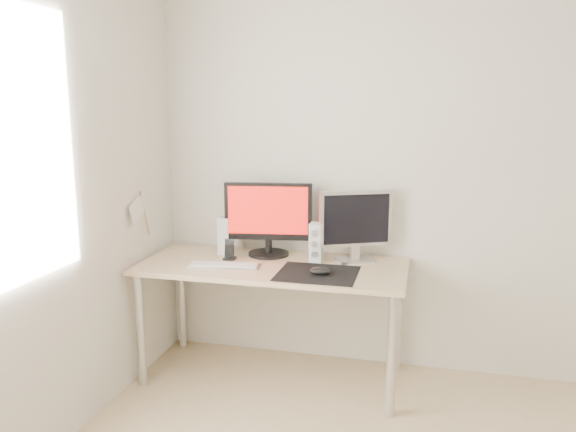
{
  "coord_description": "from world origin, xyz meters",
  "views": [
    {
      "loc": [
        -0.05,
        -1.76,
        1.66
      ],
      "look_at": [
        -0.86,
        1.48,
        1.01
      ],
      "focal_mm": 35.0,
      "sensor_mm": 36.0,
      "label": 1
    }
  ],
  "objects_px": {
    "mouse": "(320,271)",
    "desk": "(273,276)",
    "phone_dock": "(229,253)",
    "second_monitor": "(356,222)",
    "speaker_left": "(225,236)",
    "main_monitor": "(268,216)",
    "keyboard": "(224,265)",
    "speaker_right": "(316,242)"
  },
  "relations": [
    {
      "from": "mouse",
      "to": "keyboard",
      "type": "relative_size",
      "value": 0.28
    },
    {
      "from": "main_monitor",
      "to": "phone_dock",
      "type": "relative_size",
      "value": 4.23
    },
    {
      "from": "desk",
      "to": "second_monitor",
      "type": "height_order",
      "value": "second_monitor"
    },
    {
      "from": "main_monitor",
      "to": "speaker_left",
      "type": "xyz_separation_m",
      "value": [
        -0.28,
        -0.02,
        -0.13
      ]
    },
    {
      "from": "speaker_right",
      "to": "mouse",
      "type": "bearing_deg",
      "value": -74.38
    },
    {
      "from": "desk",
      "to": "main_monitor",
      "type": "relative_size",
      "value": 2.91
    },
    {
      "from": "speaker_left",
      "to": "main_monitor",
      "type": "bearing_deg",
      "value": 4.78
    },
    {
      "from": "desk",
      "to": "second_monitor",
      "type": "bearing_deg",
      "value": 22.09
    },
    {
      "from": "second_monitor",
      "to": "mouse",
      "type": "bearing_deg",
      "value": -113.04
    },
    {
      "from": "speaker_right",
      "to": "phone_dock",
      "type": "relative_size",
      "value": 1.84
    },
    {
      "from": "second_monitor",
      "to": "desk",
      "type": "bearing_deg",
      "value": -157.91
    },
    {
      "from": "desk",
      "to": "mouse",
      "type": "bearing_deg",
      "value": -26.6
    },
    {
      "from": "mouse",
      "to": "desk",
      "type": "height_order",
      "value": "mouse"
    },
    {
      "from": "desk",
      "to": "phone_dock",
      "type": "bearing_deg",
      "value": 173.74
    },
    {
      "from": "speaker_right",
      "to": "phone_dock",
      "type": "distance_m",
      "value": 0.54
    },
    {
      "from": "mouse",
      "to": "speaker_right",
      "type": "relative_size",
      "value": 0.51
    },
    {
      "from": "speaker_left",
      "to": "keyboard",
      "type": "xyz_separation_m",
      "value": [
        0.1,
        -0.29,
        -0.11
      ]
    },
    {
      "from": "mouse",
      "to": "speaker_left",
      "type": "relative_size",
      "value": 0.51
    },
    {
      "from": "speaker_right",
      "to": "phone_dock",
      "type": "xyz_separation_m",
      "value": [
        -0.53,
        -0.09,
        -0.08
      ]
    },
    {
      "from": "mouse",
      "to": "keyboard",
      "type": "bearing_deg",
      "value": 176.33
    },
    {
      "from": "desk",
      "to": "speaker_left",
      "type": "xyz_separation_m",
      "value": [
        -0.36,
        0.16,
        0.2
      ]
    },
    {
      "from": "keyboard",
      "to": "second_monitor",
      "type": "bearing_deg",
      "value": 23.13
    },
    {
      "from": "main_monitor",
      "to": "phone_dock",
      "type": "xyz_separation_m",
      "value": [
        -0.21,
        -0.16,
        -0.21
      ]
    },
    {
      "from": "desk",
      "to": "second_monitor",
      "type": "xyz_separation_m",
      "value": [
        0.47,
        0.19,
        0.32
      ]
    },
    {
      "from": "second_monitor",
      "to": "keyboard",
      "type": "bearing_deg",
      "value": -156.87
    },
    {
      "from": "speaker_left",
      "to": "speaker_right",
      "type": "distance_m",
      "value": 0.61
    },
    {
      "from": "speaker_right",
      "to": "main_monitor",
      "type": "bearing_deg",
      "value": 168.61
    },
    {
      "from": "mouse",
      "to": "speaker_left",
      "type": "distance_m",
      "value": 0.76
    },
    {
      "from": "speaker_left",
      "to": "keyboard",
      "type": "relative_size",
      "value": 0.55
    },
    {
      "from": "second_monitor",
      "to": "speaker_left",
      "type": "relative_size",
      "value": 1.82
    },
    {
      "from": "speaker_left",
      "to": "keyboard",
      "type": "bearing_deg",
      "value": -71.47
    },
    {
      "from": "second_monitor",
      "to": "speaker_right",
      "type": "xyz_separation_m",
      "value": [
        -0.23,
        -0.07,
        -0.12
      ]
    },
    {
      "from": "desk",
      "to": "speaker_right",
      "type": "bearing_deg",
      "value": 26.73
    },
    {
      "from": "phone_dock",
      "to": "mouse",
      "type": "bearing_deg",
      "value": -17.59
    },
    {
      "from": "mouse",
      "to": "phone_dock",
      "type": "xyz_separation_m",
      "value": [
        -0.61,
        0.19,
        0.01
      ]
    },
    {
      "from": "second_monitor",
      "to": "phone_dock",
      "type": "bearing_deg",
      "value": -168.05
    },
    {
      "from": "main_monitor",
      "to": "phone_dock",
      "type": "bearing_deg",
      "value": -143.12
    },
    {
      "from": "phone_dock",
      "to": "speaker_right",
      "type": "bearing_deg",
      "value": 9.77
    },
    {
      "from": "speaker_left",
      "to": "phone_dock",
      "type": "bearing_deg",
      "value": -59.85
    },
    {
      "from": "desk",
      "to": "phone_dock",
      "type": "xyz_separation_m",
      "value": [
        -0.29,
        0.03,
        0.12
      ]
    },
    {
      "from": "speaker_right",
      "to": "keyboard",
      "type": "distance_m",
      "value": 0.58
    },
    {
      "from": "desk",
      "to": "speaker_right",
      "type": "height_order",
      "value": "speaker_right"
    }
  ]
}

